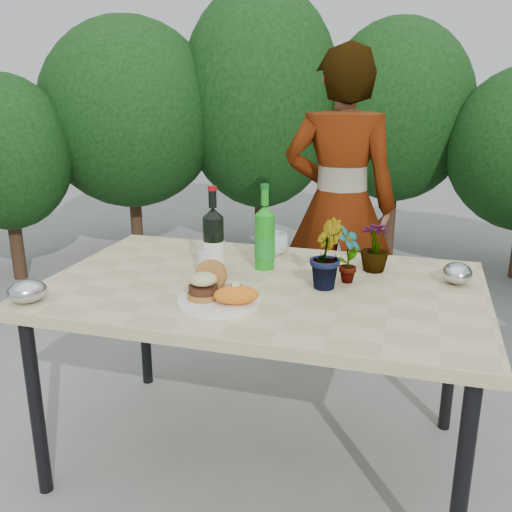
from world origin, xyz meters
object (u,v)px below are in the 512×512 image
(wine_bottle, at_px, (214,243))
(person, at_px, (340,206))
(patio_table, at_px, (262,298))
(dinner_plate, at_px, (219,302))

(wine_bottle, bearing_deg, person, 85.15)
(wine_bottle, height_order, person, person)
(wine_bottle, distance_m, person, 1.09)
(patio_table, relative_size, person, 0.97)
(patio_table, xyz_separation_m, person, (0.13, 1.08, 0.13))
(patio_table, relative_size, dinner_plate, 5.71)
(wine_bottle, bearing_deg, dinner_plate, -53.72)
(wine_bottle, bearing_deg, patio_table, 0.06)
(dinner_plate, xyz_separation_m, wine_bottle, (-0.12, 0.28, 0.12))
(dinner_plate, relative_size, person, 0.17)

